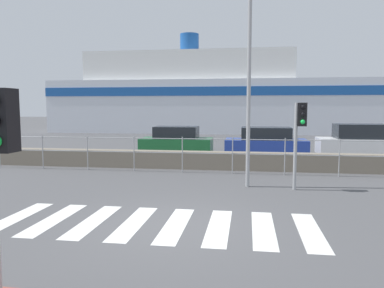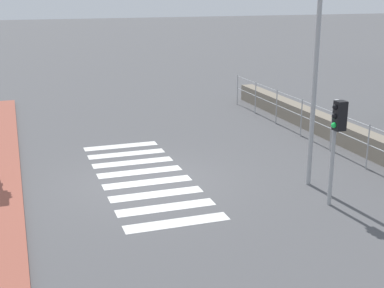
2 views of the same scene
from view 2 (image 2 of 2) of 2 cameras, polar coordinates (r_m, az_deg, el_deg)
ground_plane at (r=14.41m, az=-4.78°, el=-4.10°), size 160.00×160.00×0.00m
crosswalk at (r=14.81m, az=-5.20°, el=-3.52°), size 6.75×2.40×0.01m
seawall at (r=17.31m, az=18.66°, el=-0.20°), size 18.72×0.55×0.69m
harbor_fence at (r=16.67m, az=16.41°, el=1.24°), size 16.89×0.04×1.34m
traffic_light_far at (r=12.69m, az=15.18°, el=1.49°), size 0.34×0.32×2.57m
streetlamp at (r=13.64m, az=12.88°, el=12.37°), size 0.32×0.87×6.88m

